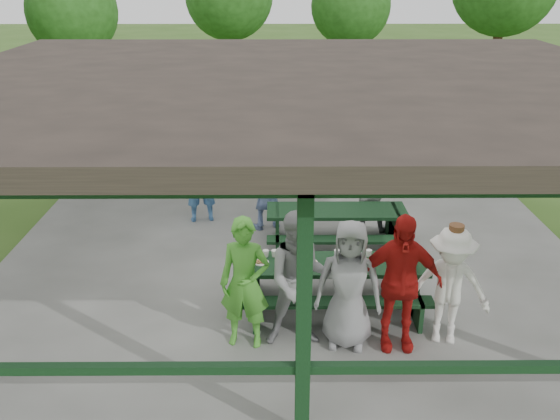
{
  "coord_description": "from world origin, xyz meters",
  "views": [
    {
      "loc": [
        -0.27,
        -8.78,
        4.83
      ],
      "look_at": [
        -0.21,
        -0.3,
        1.3
      ],
      "focal_mm": 38.0,
      "sensor_mm": 36.0,
      "label": 1
    }
  ],
  "objects_px": {
    "contestant_grey_mid": "(349,285)",
    "contestant_red": "(399,282)",
    "spectator_lblue": "(267,191)",
    "contestant_grey_left": "(301,280)",
    "farm_trailer": "(256,127)",
    "spectator_grey": "(368,187)",
    "pickup_truck": "(403,104)",
    "picnic_table_far": "(336,224)",
    "spectator_blue": "(199,176)",
    "picnic_table_near": "(334,279)",
    "contestant_green": "(245,283)",
    "contestant_white_fedora": "(449,286)"
  },
  "relations": [
    {
      "from": "contestant_grey_left",
      "to": "spectator_blue",
      "type": "xyz_separation_m",
      "value": [
        -1.81,
        4.13,
        -0.01
      ]
    },
    {
      "from": "spectator_lblue",
      "to": "spectator_blue",
      "type": "relative_size",
      "value": 0.8
    },
    {
      "from": "contestant_red",
      "to": "spectator_grey",
      "type": "distance_m",
      "value": 3.79
    },
    {
      "from": "picnic_table_far",
      "to": "contestant_white_fedora",
      "type": "distance_m",
      "value": 3.09
    },
    {
      "from": "spectator_lblue",
      "to": "contestant_white_fedora",
      "type": "bearing_deg",
      "value": 100.99
    },
    {
      "from": "picnic_table_far",
      "to": "spectator_grey",
      "type": "distance_m",
      "value": 1.15
    },
    {
      "from": "spectator_grey",
      "to": "spectator_blue",
      "type": "bearing_deg",
      "value": 0.8
    },
    {
      "from": "farm_trailer",
      "to": "picnic_table_near",
      "type": "bearing_deg",
      "value": -71.64
    },
    {
      "from": "contestant_grey_left",
      "to": "contestant_grey_mid",
      "type": "relative_size",
      "value": 1.06
    },
    {
      "from": "contestant_white_fedora",
      "to": "spectator_grey",
      "type": "xyz_separation_m",
      "value": [
        -0.53,
        3.69,
        0.02
      ]
    },
    {
      "from": "contestant_green",
      "to": "contestant_red",
      "type": "bearing_deg",
      "value": 6.05
    },
    {
      "from": "contestant_grey_left",
      "to": "contestant_grey_mid",
      "type": "height_order",
      "value": "contestant_grey_left"
    },
    {
      "from": "contestant_green",
      "to": "spectator_grey",
      "type": "bearing_deg",
      "value": 67.94
    },
    {
      "from": "pickup_truck",
      "to": "picnic_table_far",
      "type": "bearing_deg",
      "value": 143.84
    },
    {
      "from": "contestant_green",
      "to": "spectator_lblue",
      "type": "height_order",
      "value": "contestant_green"
    },
    {
      "from": "farm_trailer",
      "to": "spectator_blue",
      "type": "bearing_deg",
      "value": -91.97
    },
    {
      "from": "picnic_table_far",
      "to": "pickup_truck",
      "type": "distance_m",
      "value": 9.57
    },
    {
      "from": "pickup_truck",
      "to": "farm_trailer",
      "type": "distance_m",
      "value": 5.4
    },
    {
      "from": "spectator_lblue",
      "to": "farm_trailer",
      "type": "bearing_deg",
      "value": -108.1
    },
    {
      "from": "spectator_lblue",
      "to": "farm_trailer",
      "type": "relative_size",
      "value": 0.37
    },
    {
      "from": "contestant_grey_mid",
      "to": "contestant_red",
      "type": "xyz_separation_m",
      "value": [
        0.64,
        -0.05,
        0.06
      ]
    },
    {
      "from": "contestant_grey_left",
      "to": "farm_trailer",
      "type": "relative_size",
      "value": 0.47
    },
    {
      "from": "contestant_red",
      "to": "pickup_truck",
      "type": "relative_size",
      "value": 0.37
    },
    {
      "from": "contestant_grey_left",
      "to": "farm_trailer",
      "type": "bearing_deg",
      "value": 91.66
    },
    {
      "from": "picnic_table_far",
      "to": "spectator_grey",
      "type": "bearing_deg",
      "value": 51.97
    },
    {
      "from": "contestant_grey_mid",
      "to": "spectator_lblue",
      "type": "distance_m",
      "value": 3.98
    },
    {
      "from": "contestant_green",
      "to": "contestant_grey_mid",
      "type": "xyz_separation_m",
      "value": [
        1.35,
        -0.01,
        -0.02
      ]
    },
    {
      "from": "contestant_grey_left",
      "to": "picnic_table_far",
      "type": "bearing_deg",
      "value": 71.55
    },
    {
      "from": "picnic_table_near",
      "to": "contestant_white_fedora",
      "type": "xyz_separation_m",
      "value": [
        1.42,
        -0.83,
        0.36
      ]
    },
    {
      "from": "spectator_grey",
      "to": "contestant_grey_left",
      "type": "bearing_deg",
      "value": 77.26
    },
    {
      "from": "contestant_red",
      "to": "contestant_white_fedora",
      "type": "xyz_separation_m",
      "value": [
        0.69,
        0.1,
        -0.12
      ]
    },
    {
      "from": "pickup_truck",
      "to": "contestant_white_fedora",
      "type": "bearing_deg",
      "value": 153.5
    },
    {
      "from": "picnic_table_near",
      "to": "contestant_green",
      "type": "xyz_separation_m",
      "value": [
        -1.25,
        -0.87,
        0.43
      ]
    },
    {
      "from": "contestant_grey_mid",
      "to": "contestant_green",
      "type": "bearing_deg",
      "value": -171.97
    },
    {
      "from": "picnic_table_far",
      "to": "spectator_lblue",
      "type": "distance_m",
      "value": 1.58
    },
    {
      "from": "picnic_table_near",
      "to": "spectator_lblue",
      "type": "bearing_deg",
      "value": 109.32
    },
    {
      "from": "spectator_blue",
      "to": "spectator_grey",
      "type": "relative_size",
      "value": 1.1
    },
    {
      "from": "contestant_red",
      "to": "contestant_grey_mid",
      "type": "bearing_deg",
      "value": 176.87
    },
    {
      "from": "spectator_blue",
      "to": "farm_trailer",
      "type": "bearing_deg",
      "value": -113.33
    },
    {
      "from": "contestant_grey_mid",
      "to": "contestant_red",
      "type": "relative_size",
      "value": 0.94
    },
    {
      "from": "contestant_red",
      "to": "spectator_lblue",
      "type": "xyz_separation_m",
      "value": [
        -1.76,
        3.87,
        -0.2
      ]
    },
    {
      "from": "contestant_green",
      "to": "farm_trailer",
      "type": "relative_size",
      "value": 0.45
    },
    {
      "from": "picnic_table_near",
      "to": "picnic_table_far",
      "type": "xyz_separation_m",
      "value": [
        0.21,
        2.0,
        -0.01
      ]
    },
    {
      "from": "spectator_blue",
      "to": "pickup_truck",
      "type": "xyz_separation_m",
      "value": [
        5.52,
        7.82,
        -0.33
      ]
    },
    {
      "from": "farm_trailer",
      "to": "contestant_grey_left",
      "type": "bearing_deg",
      "value": -75.83
    },
    {
      "from": "picnic_table_far",
      "to": "contestant_red",
      "type": "relative_size",
      "value": 1.29
    },
    {
      "from": "spectator_lblue",
      "to": "pickup_truck",
      "type": "distance_m",
      "value": 9.19
    },
    {
      "from": "contestant_red",
      "to": "spectator_grey",
      "type": "xyz_separation_m",
      "value": [
        0.16,
        3.79,
        -0.1
      ]
    },
    {
      "from": "contestant_red",
      "to": "contestant_white_fedora",
      "type": "relative_size",
      "value": 1.11
    },
    {
      "from": "picnic_table_far",
      "to": "contestant_grey_mid",
      "type": "relative_size",
      "value": 1.38
    }
  ]
}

